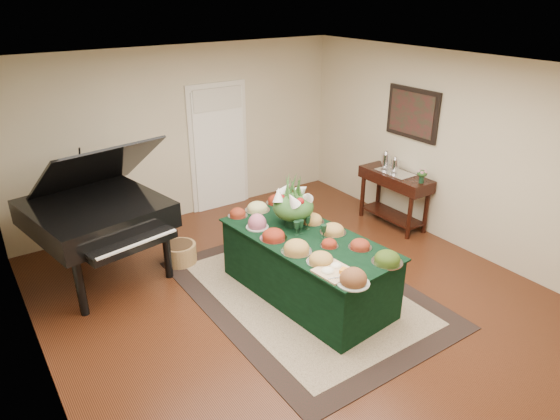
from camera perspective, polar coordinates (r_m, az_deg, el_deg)
ground at (r=6.20m, az=1.59°, el=-9.85°), size 6.00×6.00×0.00m
area_rug at (r=6.26m, az=2.74°, el=-9.40°), size 2.40×3.36×0.01m
kitchen_doorway at (r=8.35m, az=-6.99°, el=6.97°), size 1.05×0.07×2.10m
buffet_table at (r=6.02m, az=3.08°, el=-6.47°), size 1.24×2.27×0.79m
food_platters at (r=5.83m, az=2.83°, el=-2.63°), size 1.02×2.39×0.13m
cutting_board at (r=5.16m, az=6.15°, el=-6.73°), size 0.39×0.39×0.10m
green_goblets at (r=5.87m, az=3.12°, el=-1.97°), size 0.28×0.37×0.18m
floral_centerpiece at (r=6.01m, az=1.52°, el=0.94°), size 0.52×0.52×0.52m
grand_piano at (r=6.59m, az=-20.23°, el=-0.24°), size 1.79×1.99×1.80m
wicker_basket at (r=6.96m, az=-11.35°, el=-4.90°), size 0.44×0.44×0.28m
mahogany_sideboard at (r=7.93m, az=13.00°, el=2.77°), size 0.45×1.19×0.85m
tea_service at (r=7.90m, az=12.57°, el=5.16°), size 0.34×0.58×0.30m
pink_bouquet at (r=7.52m, az=15.93°, el=3.99°), size 0.16×0.16×0.21m
wall_painting at (r=7.77m, az=14.89°, el=10.61°), size 0.05×0.95×0.75m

